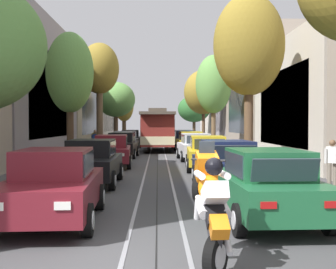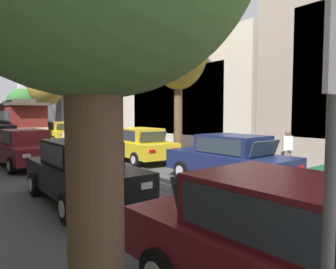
# 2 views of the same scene
# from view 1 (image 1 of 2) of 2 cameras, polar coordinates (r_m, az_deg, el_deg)

# --- Properties ---
(ground_plane) EXTENTS (160.00, 160.00, 0.00)m
(ground_plane) POSITION_cam_1_polar(r_m,az_deg,el_deg) (31.73, -1.35, -2.48)
(ground_plane) COLOR #424244
(trolley_track_rails) EXTENTS (1.14, 71.19, 0.01)m
(trolley_track_rails) POSITION_cam_1_polar(r_m,az_deg,el_deg) (36.04, -1.35, -2.01)
(trolley_track_rails) COLOR gray
(trolley_track_rails) RESTS_ON ground
(building_facade_left) EXTENTS (5.44, 62.89, 9.97)m
(building_facade_left) POSITION_cam_1_polar(r_m,az_deg,el_deg) (34.97, -16.40, 4.90)
(building_facade_left) COLOR gray
(building_facade_left) RESTS_ON ground
(building_facade_right) EXTENTS (5.82, 62.89, 9.23)m
(building_facade_right) POSITION_cam_1_polar(r_m,az_deg,el_deg) (37.37, 12.59, 4.65)
(building_facade_right) COLOR gray
(building_facade_right) RESTS_ON ground
(parked_car_maroon_near_left) EXTENTS (2.13, 4.42, 1.58)m
(parked_car_maroon_near_left) POSITION_cam_1_polar(r_m,az_deg,el_deg) (10.01, -14.48, -6.33)
(parked_car_maroon_near_left) COLOR maroon
(parked_car_maroon_near_left) RESTS_ON ground
(parked_car_black_second_left) EXTENTS (2.02, 4.37, 1.58)m
(parked_car_black_second_left) POSITION_cam_1_polar(r_m,az_deg,el_deg) (15.82, -9.84, -3.49)
(parked_car_black_second_left) COLOR black
(parked_car_black_second_left) RESTS_ON ground
(parked_car_maroon_mid_left) EXTENTS (2.14, 4.42, 1.58)m
(parked_car_maroon_mid_left) POSITION_cam_1_polar(r_m,az_deg,el_deg) (22.18, -7.27, -2.08)
(parked_car_maroon_mid_left) COLOR maroon
(parked_car_maroon_mid_left) RESTS_ON ground
(parked_car_black_fourth_left) EXTENTS (2.10, 4.40, 1.58)m
(parked_car_black_fourth_left) POSITION_cam_1_polar(r_m,az_deg,el_deg) (28.28, -5.97, -1.33)
(parked_car_black_fourth_left) COLOR black
(parked_car_black_fourth_left) RESTS_ON ground
(parked_car_silver_fifth_left) EXTENTS (2.06, 4.39, 1.58)m
(parked_car_silver_fifth_left) POSITION_cam_1_polar(r_m,az_deg,el_deg) (33.99, -5.51, -0.88)
(parked_car_silver_fifth_left) COLOR #B7B7BC
(parked_car_silver_fifth_left) RESTS_ON ground
(parked_car_black_sixth_left) EXTENTS (2.06, 4.39, 1.58)m
(parked_car_black_sixth_left) POSITION_cam_1_polar(r_m,az_deg,el_deg) (40.43, -4.87, -0.52)
(parked_car_black_sixth_left) COLOR black
(parked_car_black_sixth_left) RESTS_ON ground
(parked_car_green_near_right) EXTENTS (2.11, 4.41, 1.58)m
(parked_car_green_near_right) POSITION_cam_1_polar(r_m,az_deg,el_deg) (9.97, 12.49, -6.35)
(parked_car_green_near_right) COLOR #1E6038
(parked_car_green_near_right) RESTS_ON ground
(parked_car_navy_second_right) EXTENTS (2.12, 4.41, 1.58)m
(parked_car_navy_second_right) POSITION_cam_1_polar(r_m,az_deg,el_deg) (14.95, 7.55, -3.76)
(parked_car_navy_second_right) COLOR #19234C
(parked_car_navy_second_right) RESTS_ON ground
(parked_car_yellow_mid_right) EXTENTS (2.14, 4.42, 1.58)m
(parked_car_yellow_mid_right) POSITION_cam_1_polar(r_m,az_deg,el_deg) (20.51, 5.10, -2.36)
(parked_car_yellow_mid_right) COLOR gold
(parked_car_yellow_mid_right) RESTS_ON ground
(parked_car_white_fourth_right) EXTENTS (2.13, 4.41, 1.58)m
(parked_car_white_fourth_right) POSITION_cam_1_polar(r_m,az_deg,el_deg) (26.02, 3.54, -1.56)
(parked_car_white_fourth_right) COLOR silver
(parked_car_white_fourth_right) RESTS_ON ground
(parked_car_yellow_fifth_right) EXTENTS (2.13, 4.42, 1.58)m
(parked_car_yellow_fifth_right) POSITION_cam_1_polar(r_m,az_deg,el_deg) (32.25, 2.88, -0.99)
(parked_car_yellow_fifth_right) COLOR gold
(parked_car_yellow_fifth_right) RESTS_ON ground
(parked_car_navy_sixth_right) EXTENTS (2.12, 4.41, 1.58)m
(parked_car_navy_sixth_right) POSITION_cam_1_polar(r_m,az_deg,el_deg) (37.15, 2.11, -0.68)
(parked_car_navy_sixth_right) COLOR #19234C
(parked_car_navy_sixth_right) RESTS_ON ground
(parked_car_grey_far_right) EXTENTS (2.06, 4.39, 1.58)m
(parked_car_grey_far_right) POSITION_cam_1_polar(r_m,az_deg,el_deg) (43.23, 1.87, -0.39)
(parked_car_grey_far_right) COLOR slate
(parked_car_grey_far_right) RESTS_ON ground
(street_tree_kerb_left_second) EXTENTS (2.31, 2.53, 6.64)m
(street_tree_kerb_left_second) POSITION_cam_1_polar(r_m,az_deg,el_deg) (22.44, -12.51, 7.68)
(street_tree_kerb_left_second) COLOR #4C3826
(street_tree_kerb_left_second) RESTS_ON ground
(street_tree_kerb_left_mid) EXTENTS (2.87, 3.03, 8.07)m
(street_tree_kerb_left_mid) POSITION_cam_1_polar(r_m,az_deg,el_deg) (33.14, -8.81, 8.20)
(street_tree_kerb_left_mid) COLOR brown
(street_tree_kerb_left_mid) RESTS_ON ground
(street_tree_kerb_left_fourth) EXTENTS (3.85, 3.70, 6.30)m
(street_tree_kerb_left_fourth) POSITION_cam_1_polar(r_m,az_deg,el_deg) (44.36, -6.74, 4.45)
(street_tree_kerb_left_fourth) COLOR brown
(street_tree_kerb_left_fourth) RESTS_ON ground
(street_tree_kerb_left_far) EXTENTS (2.32, 2.45, 6.16)m
(street_tree_kerb_left_far) POSITION_cam_1_polar(r_m,az_deg,el_deg) (53.77, -5.68, 3.58)
(street_tree_kerb_left_far) COLOR #4C3826
(street_tree_kerb_left_far) RESTS_ON ground
(street_tree_kerb_right_second) EXTENTS (3.15, 2.64, 7.88)m
(street_tree_kerb_right_second) POSITION_cam_1_polar(r_m,az_deg,el_deg) (20.25, 10.38, 11.12)
(street_tree_kerb_right_second) COLOR brown
(street_tree_kerb_right_second) RESTS_ON ground
(street_tree_kerb_right_mid) EXTENTS (2.57, 2.62, 7.06)m
(street_tree_kerb_right_mid) POSITION_cam_1_polar(r_m,az_deg,el_deg) (32.02, 5.88, 6.38)
(street_tree_kerb_right_mid) COLOR brown
(street_tree_kerb_right_mid) RESTS_ON ground
(street_tree_kerb_right_fourth) EXTENTS (3.78, 3.73, 7.35)m
(street_tree_kerb_right_fourth) POSITION_cam_1_polar(r_m,az_deg,el_deg) (43.10, 4.59, 5.43)
(street_tree_kerb_right_fourth) COLOR brown
(street_tree_kerb_right_fourth) RESTS_ON ground
(street_tree_kerb_right_far) EXTENTS (3.97, 3.31, 5.59)m
(street_tree_kerb_right_far) POSITION_cam_1_polar(r_m,az_deg,el_deg) (54.25, 3.37, 3.29)
(street_tree_kerb_right_far) COLOR #4C3826
(street_tree_kerb_right_far) RESTS_ON ground
(cable_car_trolley) EXTENTS (2.60, 9.14, 3.28)m
(cable_car_trolley) POSITION_cam_1_polar(r_m,az_deg,el_deg) (34.77, -1.35, 0.60)
(cable_car_trolley) COLOR maroon
(cable_car_trolley) RESTS_ON ground
(motorcycle_with_rider) EXTENTS (0.52, 1.84, 1.87)m
(motorcycle_with_rider) POSITION_cam_1_polar(r_m,az_deg,el_deg) (6.58, 5.54, -8.75)
(motorcycle_with_rider) COLOR black
(motorcycle_with_rider) RESTS_ON ground
(pedestrian_on_left_pavement) EXTENTS (0.55, 0.41, 1.60)m
(pedestrian_on_left_pavement) POSITION_cam_1_polar(r_m,az_deg,el_deg) (16.12, 20.38, -3.10)
(pedestrian_on_left_pavement) COLOR slate
(pedestrian_on_left_pavement) RESTS_ON ground
(pedestrian_on_right_pavement) EXTENTS (0.55, 0.42, 1.71)m
(pedestrian_on_right_pavement) POSITION_cam_1_polar(r_m,az_deg,el_deg) (33.86, -9.37, -0.62)
(pedestrian_on_right_pavement) COLOR #4C4233
(pedestrian_on_right_pavement) RESTS_ON ground
(pedestrian_crossing_far) EXTENTS (0.55, 0.25, 1.61)m
(pedestrian_crossing_far) POSITION_cam_1_polar(r_m,az_deg,el_deg) (33.74, -9.35, -0.72)
(pedestrian_crossing_far) COLOR slate
(pedestrian_crossing_far) RESTS_ON ground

